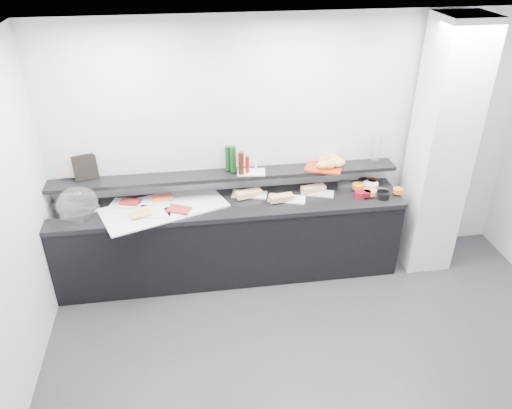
{
  "coord_description": "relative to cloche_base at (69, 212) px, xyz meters",
  "views": [
    {
      "loc": [
        -1.07,
        -2.73,
        3.45
      ],
      "look_at": [
        -0.45,
        1.45,
        1.0
      ],
      "focal_mm": 35.0,
      "sensor_mm": 36.0,
      "label": 1
    }
  ],
  "objects": [
    {
      "name": "bread_roll_nw",
      "position": [
        2.63,
        0.23,
        0.29
      ],
      "size": [
        0.18,
        0.15,
        0.08
      ],
      "primitive_type": "ellipsoid",
      "rotation": [
        0.0,
        0.0,
        0.4
      ],
      "color": "#BB7B47",
      "rests_on": "bread_tray"
    },
    {
      "name": "ground",
      "position": [
        2.28,
        -1.71,
        -0.92
      ],
      "size": [
        5.0,
        5.0,
        0.0
      ],
      "primitive_type": "plane",
      "color": "#2D2D30",
      "rests_on": "ground"
    },
    {
      "name": "fill_glass_cream",
      "position": [
        3.12,
        0.07,
        0.03
      ],
      "size": [
        0.17,
        0.17,
        0.05
      ],
      "primitive_type": "cylinder",
      "rotation": [
        0.0,
        0.0,
        -0.03
      ],
      "color": "white",
      "rests_on": "bowl_glass_cream"
    },
    {
      "name": "sandwich_plate_mid",
      "position": [
        2.18,
        -0.03,
        -0.01
      ],
      "size": [
        0.42,
        0.27,
        0.01
      ],
      "primitive_type": "cube",
      "rotation": [
        0.0,
        0.0,
        -0.31
      ],
      "color": "white",
      "rests_on": "counter_top"
    },
    {
      "name": "bowl_black_jam",
      "position": [
        3.08,
        0.15,
        0.02
      ],
      "size": [
        0.14,
        0.14,
        0.07
      ],
      "primitive_type": "cylinder",
      "rotation": [
        0.0,
        0.0,
        -0.15
      ],
      "color": "black",
      "rests_on": "counter_top"
    },
    {
      "name": "buffet_cabinet",
      "position": [
        1.58,
        -0.01,
        -0.5
      ],
      "size": [
        3.6,
        0.6,
        0.85
      ],
      "primitive_type": "cube",
      "color": "black",
      "rests_on": "ground"
    },
    {
      "name": "shaker_pepper",
      "position": [
        1.89,
        0.21,
        0.28
      ],
      "size": [
        0.03,
        0.03,
        0.07
      ],
      "primitive_type": "cylinder",
      "rotation": [
        0.0,
        0.0,
        0.16
      ],
      "color": "silver",
      "rests_on": "condiment_tray"
    },
    {
      "name": "bowl_glass_fruit",
      "position": [
        2.86,
        0.1,
        0.02
      ],
      "size": [
        0.24,
        0.24,
        0.07
      ],
      "primitive_type": "cylinder",
      "rotation": [
        0.0,
        0.0,
        -0.35
      ],
      "color": "white",
      "rests_on": "counter_top"
    },
    {
      "name": "sandwich_food_left",
      "position": [
        1.8,
        0.07,
        0.02
      ],
      "size": [
        0.29,
        0.17,
        0.06
      ],
      "primitive_type": "cube",
      "rotation": [
        0.0,
        0.0,
        0.25
      ],
      "color": "#E6B278",
      "rests_on": "sandwich_plate_left"
    },
    {
      "name": "platter_meat_a",
      "position": [
        0.54,
        0.09,
        0.0
      ],
      "size": [
        0.34,
        0.27,
        0.01
      ],
      "primitive_type": "cube",
      "rotation": [
        0.0,
        0.0,
        -0.28
      ],
      "color": "silver",
      "rests_on": "linen_runner"
    },
    {
      "name": "fill_black_fruit",
      "position": [
        3.37,
        -0.1,
        0.03
      ],
      "size": [
        0.14,
        0.14,
        0.05
      ],
      "primitive_type": "cylinder",
      "rotation": [
        0.0,
        0.0,
        -0.43
      ],
      "color": "orange",
      "rests_on": "bowl_black_fruit"
    },
    {
      "name": "food_meat_b",
      "position": [
        1.07,
        -0.14,
        0.02
      ],
      "size": [
        0.26,
        0.22,
        0.02
      ],
      "primitive_type": "cube",
      "rotation": [
        0.0,
        0.0,
        -0.43
      ],
      "color": "maroon",
      "rests_on": "platter_meat_b"
    },
    {
      "name": "bottle_brown",
      "position": [
        1.73,
        0.11,
        0.36
      ],
      "size": [
        0.06,
        0.06,
        0.24
      ],
      "primitive_type": "cylinder",
      "rotation": [
        0.0,
        0.0,
        0.18
      ],
      "color": "#3D150B",
      "rests_on": "condiment_tray"
    },
    {
      "name": "sandwich_plate_left",
      "position": [
        1.81,
        0.12,
        -0.01
      ],
      "size": [
        0.39,
        0.24,
        0.01
      ],
      "primitive_type": "cube",
      "rotation": [
        0.0,
        0.0,
        -0.25
      ],
      "color": "white",
      "rests_on": "counter_top"
    },
    {
      "name": "bowl_black_fruit",
      "position": [
        3.18,
        -0.15,
        0.02
      ],
      "size": [
        0.16,
        0.16,
        0.07
      ],
      "primitive_type": "cylinder",
      "rotation": [
        0.0,
        0.0,
        0.21
      ],
      "color": "black",
      "rests_on": "counter_top"
    },
    {
      "name": "back_wall",
      "position": [
        2.28,
        0.29,
        0.43
      ],
      "size": [
        5.0,
        0.02,
        2.7
      ],
      "primitive_type": "cube",
      "color": "silver",
      "rests_on": "ground"
    },
    {
      "name": "bread_roll_s",
      "position": [
        2.66,
        0.08,
        0.29
      ],
      "size": [
        0.15,
        0.11,
        0.08
      ],
      "primitive_type": "ellipsoid",
      "rotation": [
        0.0,
        0.0,
        0.17
      ],
      "color": "#B78146",
      "rests_on": "bread_tray"
    },
    {
      "name": "fill_glass_fruit",
      "position": [
        2.98,
        0.06,
        0.03
      ],
      "size": [
        0.16,
        0.16,
        0.05
      ],
      "primitive_type": "cylinder",
      "rotation": [
        0.0,
        0.0,
        -0.25
      ],
      "color": "orange",
      "rests_on": "bowl_glass_fruit"
    },
    {
      "name": "bread_roll_ne",
      "position": [
        2.74,
        0.27,
        0.29
      ],
      "size": [
        0.14,
        0.1,
        0.08
      ],
      "primitive_type": "ellipsoid",
      "rotation": [
        0.0,
        0.0,
        0.25
      ],
      "color": "tan",
      "rests_on": "bread_tray"
    },
    {
      "name": "bottle_hot",
      "position": [
        1.8,
        0.13,
        0.33
      ],
      "size": [
        0.05,
        0.05,
        0.18
      ],
      "primitive_type": "cylinder",
      "rotation": [
        0.0,
        0.0,
        -0.23
      ],
      "color": "#B5100C",
      "rests_on": "condiment_tray"
    },
    {
      "name": "food_meat_a",
      "position": [
        0.58,
        0.09,
        0.02
      ],
      "size": [
        0.22,
        0.18,
        0.02
      ],
      "primitive_type": "cube",
      "rotation": [
        0.0,
        0.0,
        -0.3
      ],
      "color": "maroon",
      "rests_on": "platter_meat_a"
    },
    {
      "name": "food_cheese",
      "position": [
        0.71,
        -0.17,
        0.02
      ],
      "size": [
        0.22,
        0.17,
        0.02
      ],
      "primitive_type": "cube",
      "rotation": [
        0.0,
        0.0,
        0.23
      ],
      "color": "tan",
      "rests_on": "platter_cheese"
    },
    {
      "name": "bread_roll_se",
      "position": [
        2.76,
        0.11,
        0.29
      ],
      "size": [
        0.17,
        0.14,
        0.08
      ],
      "primitive_type": "ellipsoid",
      "rotation": [
        0.0,
        0.0,
        0.35
      ],
      "color": "gold",
      "rests_on": "bread_tray"
    },
    {
      "name": "bread_roll_midw",
      "position": [
        2.7,
        0.14,
        0.29
      ],
      "size": [
        0.12,
        0.08,
        0.08
      ],
      "primitive_type": "ellipsoid",
      "rotation": [
        0.0,
        0.0,
        -0.05
      ],
      "color": "tan",
      "rests_on": "bread_tray"
    },
    {
      "name": "bread_tray",
      "position": [
        2.6,
        0.13,
        0.24
      ],
      "size": [
        0.45,
        0.38,
        0.02
      ],
      "primitive_type": "cube",
      "rotation": [
        0.0,
        0.0,
        -0.39
      ],
      "color": "#AE3112",
      "rests_on": "wall_shelf"
    },
    {
      "name": "column",
      "position": [
        3.78,
        -0.06,
        0.43
      ],
      "size": [
        0.5,
        0.5,
        2.7
      ],
      "primitive_type": "cube",
      "color": "silver",
      "rests_on": "ground"
    },
    {
      "name": "framed_print",
      "position": [
        0.18,
        0.25,
        0.36
      ],
      "size": [
        0.25,
        0.14,
        0.26
      ],
      "primitive_type": "cube",
      "rotation": [
        -0.21,
        0.0,
        0.31
      ],
      "color": "black",
      "rests_on": "wall_shelf"
    },
    {
      "name": "fill_black_jam",
      "position": [
        3.17,
        0.14,
        0.03
      ],
      "size": [
        0.14,
        0.14,
        0.05
      ],
      "primitive_type": "cylinder",
      "rotation": [
        0.0,
        0.0,
        -0.31
      ],
      "color": "#5C1F0D",
      "rests_on": "bowl_black_jam"
    },
    {
      "name": "wall_shelf",
      "position": [
        1.58,
        0.17,
        0.21
      ],
      "size": [
        3.6,
        0.25,
        0.04
      ],
      "primitive_type": "cube",
      "color": "black",
      "rests_on": "back_wall"
    },
    {
      "name": "bread_roll_n",
      "position": [
        2.76,
        0.21,
        0.29
      ],
      "size": [
        0.13,
        0.09,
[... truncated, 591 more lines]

